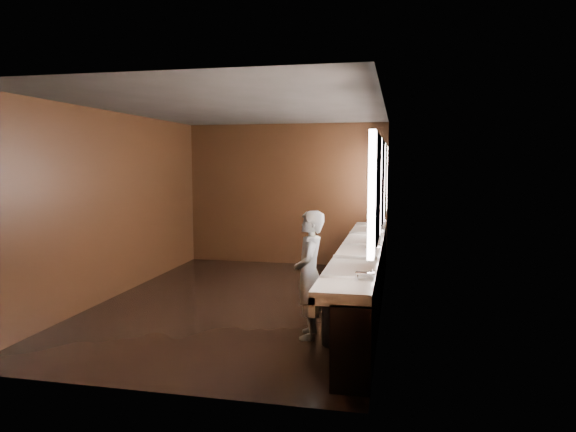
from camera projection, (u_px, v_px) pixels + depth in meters
The scene contains 10 objects.
floor at pixel (242, 302), 7.51m from camera, with size 6.00×6.00×0.00m, color black.
ceiling at pixel (240, 108), 7.22m from camera, with size 4.00×6.00×0.02m, color #2D2D2B.
wall_back at pixel (286, 194), 10.28m from camera, with size 4.00×0.02×2.80m, color black.
wall_front at pixel (138, 236), 4.45m from camera, with size 4.00×0.02×2.80m, color black.
wall_left at pixel (115, 205), 7.78m from camera, with size 0.02×6.00×2.80m, color black.
wall_right at pixel (383, 210), 6.95m from camera, with size 0.02×6.00×2.80m, color black.
sink_counter at pixel (366, 275), 7.08m from camera, with size 0.55×5.40×1.01m.
mirror_band at pixel (382, 184), 6.91m from camera, with size 0.06×5.03×1.15m.
person at pixel (309, 274), 5.96m from camera, with size 0.54×0.36×1.49m, color #96AEE0.
trash_bin at pixel (338, 319), 5.76m from camera, with size 0.37×0.37×0.58m, color black.
Camera 1 is at (2.20, -7.03, 2.04)m, focal length 32.00 mm.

